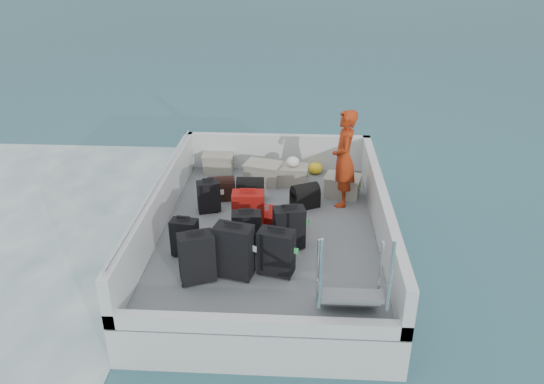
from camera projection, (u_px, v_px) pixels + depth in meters
The scene contains 23 objects.
ground at pixel (269, 261), 8.67m from camera, with size 160.00×160.00×0.00m, color #15414C.
ferry_hull at pixel (269, 246), 8.54m from camera, with size 3.60×5.00×0.60m, color silver.
deck at pixel (269, 229), 8.40m from camera, with size 3.30×4.70×0.02m, color slate.
deck_fittings at pixel (291, 218), 7.93m from camera, with size 3.60×5.00×0.90m.
suitcase_0 at pixel (197, 258), 6.98m from camera, with size 0.46×0.26×0.71m, color black.
suitcase_1 at pixel (185, 238), 7.58m from camera, with size 0.38×0.22×0.57m, color black.
suitcase_2 at pixel (209, 197), 8.81m from camera, with size 0.37×0.22×0.54m, color black.
suitcase_3 at pixel (234, 252), 7.08m from camera, with size 0.50×0.29×0.76m, color black.
suitcase_4 at pixel (247, 232), 7.67m from camera, with size 0.42×0.25×0.63m, color black.
suitcase_5 at pixel (248, 212), 8.17m from camera, with size 0.49×0.29×0.67m, color maroon.
suitcase_6 at pixel (276, 253), 7.15m from camera, with size 0.48×0.28×0.66m, color black.
suitcase_7 at pixel (289, 228), 7.77m from camera, with size 0.46×0.26×0.64m, color black.
suitcase_8 at pixel (277, 220), 8.36m from camera, with size 0.45×0.69×0.27m, color maroon.
duffel_0 at pixel (222, 190), 9.29m from camera, with size 0.47×0.30×0.32m, color black, non-canonical shape.
duffel_1 at pixel (250, 191), 9.26m from camera, with size 0.47×0.30×0.32m, color black, non-canonical shape.
duffel_2 at pixel (305, 198), 9.02m from camera, with size 0.45×0.30×0.32m, color black, non-canonical shape.
crate_0 at pixel (218, 163), 10.36m from camera, with size 0.56×0.39×0.34m, color #9D9989.
crate_1 at pixel (263, 174), 9.86m from camera, with size 0.62×0.43×0.37m, color #9D9989.
crate_2 at pixel (292, 175), 9.85m from camera, with size 0.53×0.37×0.32m, color #9D9989.
crate_3 at pixel (342, 187), 9.38m from camera, with size 0.58×0.40×0.35m, color #9D9989.
yellow_bag at pixel (315, 168), 10.29m from camera, with size 0.28×0.26×0.22m, color yellow.
white_bag at pixel (293, 163), 9.74m from camera, with size 0.24×0.24×0.18m, color white.
passenger at pixel (344, 159), 8.83m from camera, with size 0.62×0.40×1.67m, color #E94115.
Camera 1 is at (0.47, -7.29, 4.81)m, focal length 35.00 mm.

